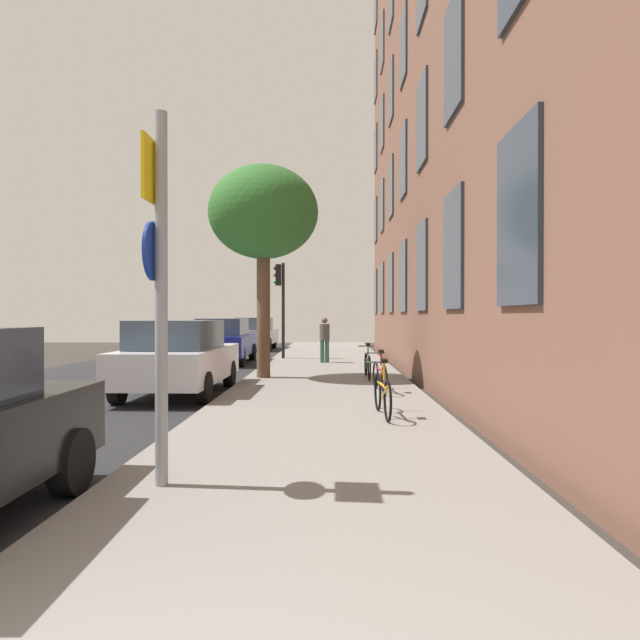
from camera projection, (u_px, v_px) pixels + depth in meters
ground_plane at (201, 377)px, 16.32m from camera, size 41.80×41.80×0.00m
road_asphalt at (127, 377)px, 16.36m from camera, size 7.00×38.00×0.01m
sidewalk at (326, 375)px, 16.25m from camera, size 4.20×38.00×0.12m
building_facade at (422, 40)px, 15.64m from camera, size 0.56×27.00×18.27m
sign_post at (159, 273)px, 5.50m from camera, size 0.16×0.60×3.54m
traffic_light at (281, 293)px, 21.98m from camera, size 0.43×0.24×3.60m
tree_near at (263, 214)px, 15.13m from camera, size 2.86×2.86×5.52m
bicycle_0 at (383, 393)px, 9.31m from camera, size 0.42×1.72×0.93m
bicycle_1 at (380, 375)px, 12.33m from camera, size 0.42×1.67×0.89m
bicycle_2 at (368, 364)px, 14.95m from camera, size 0.42×1.72×0.91m
pedestrian_0 at (325, 337)px, 19.98m from camera, size 0.40×0.40×1.55m
car_1 at (179, 357)px, 12.58m from camera, size 1.91×4.37×1.62m
car_2 at (224, 340)px, 20.92m from camera, size 1.91×4.46×1.62m
car_3 at (255, 333)px, 29.26m from camera, size 2.01×4.23×1.62m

